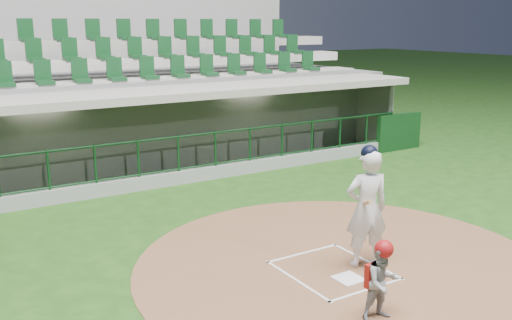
# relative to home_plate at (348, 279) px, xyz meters

# --- Properties ---
(ground) EXTENTS (120.00, 120.00, 0.00)m
(ground) POSITION_rel_home_plate_xyz_m (0.00, 0.70, -0.02)
(ground) COLOR #1A3F12
(ground) RESTS_ON ground
(dirt_circle) EXTENTS (7.20, 7.20, 0.01)m
(dirt_circle) POSITION_rel_home_plate_xyz_m (0.30, 0.50, -0.02)
(dirt_circle) COLOR brown
(dirt_circle) RESTS_ON ground
(home_plate) EXTENTS (0.43, 0.43, 0.02)m
(home_plate) POSITION_rel_home_plate_xyz_m (0.00, 0.00, 0.00)
(home_plate) COLOR white
(home_plate) RESTS_ON dirt_circle
(batter_box_chalk) EXTENTS (1.55, 1.80, 0.01)m
(batter_box_chalk) POSITION_rel_home_plate_xyz_m (0.00, 0.40, -0.00)
(batter_box_chalk) COLOR silver
(batter_box_chalk) RESTS_ON ground
(dugout_structure) EXTENTS (16.40, 3.70, 3.00)m
(dugout_structure) POSITION_rel_home_plate_xyz_m (0.10, 8.51, 0.93)
(dugout_structure) COLOR slate
(dugout_structure) RESTS_ON ground
(seating_deck) EXTENTS (17.00, 6.72, 5.15)m
(seating_deck) POSITION_rel_home_plate_xyz_m (0.00, 11.61, 1.40)
(seating_deck) COLOR slate
(seating_deck) RESTS_ON ground
(batter) EXTENTS (0.97, 0.99, 2.12)m
(batter) POSITION_rel_home_plate_xyz_m (0.59, 0.28, 1.04)
(batter) COLOR silver
(batter) RESTS_ON dirt_circle
(catcher) EXTENTS (0.59, 0.49, 1.18)m
(catcher) POSITION_rel_home_plate_xyz_m (-0.45, -1.20, 0.57)
(catcher) COLOR gray
(catcher) RESTS_ON dirt_circle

